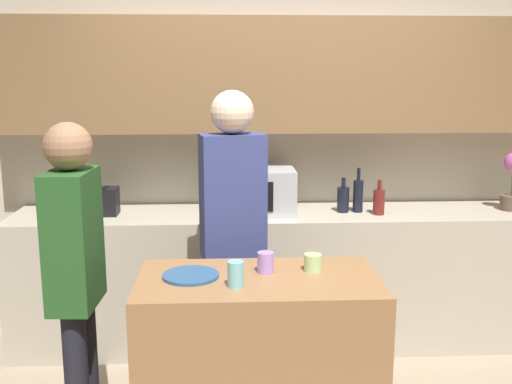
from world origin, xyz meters
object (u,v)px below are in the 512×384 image
plate_on_island (191,276)px  cup_1 (313,263)px  bottle_2 (379,201)px  cup_0 (236,274)px  bottle_1 (358,195)px  toaster (98,201)px  potted_plant (512,181)px  microwave (255,191)px  person_left (75,268)px  cup_2 (266,262)px  bottle_0 (343,199)px  person_center (233,220)px

plate_on_island → cup_1: size_ratio=3.11×
bottle_2 → cup_0: bearing=-126.2°
bottle_1 → bottle_2: size_ratio=1.30×
bottle_1 → toaster: bearing=179.9°
potted_plant → bottle_1: (-1.06, -0.00, -0.08)m
microwave → person_left: 1.53m
toaster → bottle_2: size_ratio=1.13×
potted_plant → bottle_1: potted_plant is taller
bottle_1 → cup_2: (-0.70, -1.22, -0.06)m
bottle_0 → cup_0: bottle_0 is taller
toaster → bottle_1: size_ratio=0.87×
microwave → cup_2: bearing=-90.5°
bottle_1 → person_center: person_center is taller
bottle_0 → bottle_1: size_ratio=0.78×
toaster → cup_0: size_ratio=2.24×
plate_on_island → cup_0: cup_0 is taller
person_left → person_center: size_ratio=0.93×
cup_0 → microwave: bearing=83.8°
bottle_0 → cup_0: (-0.75, -1.40, -0.03)m
toaster → plate_on_island: toaster is taller
potted_plant → bottle_1: 1.06m
bottle_1 → cup_2: size_ratio=3.07×
cup_2 → person_center: bearing=106.8°
potted_plant → microwave: bearing=-179.9°
bottle_1 → cup_2: 1.41m
bottle_0 → person_left: bearing=-139.8°
bottle_1 → person_center: 1.12m
plate_on_island → person_left: person_left is taller
toaster → cup_2: size_ratio=2.66×
person_center → bottle_0: bearing=-146.7°
cup_0 → cup_1: (0.37, 0.20, -0.02)m
cup_1 → person_left: 1.10m
toaster → cup_0: 1.66m
bottle_2 → cup_2: 1.41m
bottle_1 → cup_0: bottle_1 is taller
bottle_0 → potted_plant: bearing=0.1°
potted_plant → cup_1: bearing=-141.7°
bottle_2 → plate_on_island: bearing=-134.7°
cup_0 → cup_1: bearing=28.0°
potted_plant → bottle_0: size_ratio=1.68×
person_center → cup_2: bearing=95.6°
person_left → potted_plant: bearing=118.3°
bottle_0 → cup_1: (-0.38, -1.21, -0.05)m
plate_on_island → person_left: size_ratio=0.16×
plate_on_island → person_center: (0.20, 0.53, 0.12)m
bottle_2 → person_left: bearing=-145.5°
toaster → bottle_0: 1.63m
cup_0 → person_center: size_ratio=0.07×
bottle_2 → cup_2: (-0.83, -1.14, -0.04)m
microwave → bottle_2: microwave is taller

